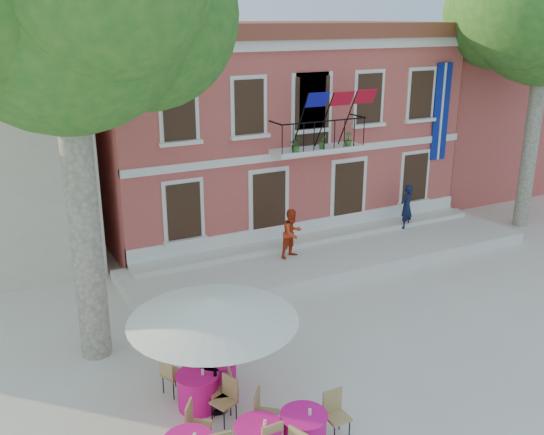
{
  "coord_description": "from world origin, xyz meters",
  "views": [
    {
      "loc": [
        -8.38,
        -11.37,
        7.7
      ],
      "look_at": [
        -0.76,
        3.5,
        2.14
      ],
      "focal_mm": 40.0,
      "sensor_mm": 36.0,
      "label": 1
    }
  ],
  "objects_px": {
    "pedestrian_orange": "(292,233)",
    "cafe_table_4": "(217,374)",
    "patio_umbrella": "(213,309)",
    "plane_tree_west": "(61,2)",
    "pedestrian_navy": "(406,206)",
    "cafe_table_3": "(198,389)",
    "cafe_table_0": "(303,431)"
  },
  "relations": [
    {
      "from": "pedestrian_navy",
      "to": "cafe_table_4",
      "type": "relative_size",
      "value": 0.83
    },
    {
      "from": "cafe_table_0",
      "to": "cafe_table_4",
      "type": "distance_m",
      "value": 2.58
    },
    {
      "from": "cafe_table_0",
      "to": "cafe_table_4",
      "type": "xyz_separation_m",
      "value": [
        -0.72,
        2.48,
        0.0
      ]
    },
    {
      "from": "plane_tree_west",
      "to": "patio_umbrella",
      "type": "xyz_separation_m",
      "value": [
        1.73,
        -3.31,
        -5.71
      ]
    },
    {
      "from": "plane_tree_west",
      "to": "cafe_table_0",
      "type": "bearing_deg",
      "value": -62.71
    },
    {
      "from": "cafe_table_3",
      "to": "cafe_table_0",
      "type": "bearing_deg",
      "value": -59.08
    },
    {
      "from": "cafe_table_0",
      "to": "cafe_table_3",
      "type": "relative_size",
      "value": 0.99
    },
    {
      "from": "plane_tree_west",
      "to": "pedestrian_orange",
      "type": "xyz_separation_m",
      "value": [
        6.8,
        2.61,
        -6.87
      ]
    },
    {
      "from": "plane_tree_west",
      "to": "pedestrian_navy",
      "type": "relative_size",
      "value": 6.62
    },
    {
      "from": "patio_umbrella",
      "to": "cafe_table_3",
      "type": "height_order",
      "value": "patio_umbrella"
    },
    {
      "from": "plane_tree_west",
      "to": "cafe_table_4",
      "type": "height_order",
      "value": "plane_tree_west"
    },
    {
      "from": "patio_umbrella",
      "to": "cafe_table_4",
      "type": "distance_m",
      "value": 1.94
    },
    {
      "from": "plane_tree_west",
      "to": "pedestrian_orange",
      "type": "height_order",
      "value": "plane_tree_west"
    },
    {
      "from": "cafe_table_0",
      "to": "pedestrian_navy",
      "type": "bearing_deg",
      "value": 42.56
    },
    {
      "from": "pedestrian_navy",
      "to": "cafe_table_0",
      "type": "relative_size",
      "value": 0.85
    },
    {
      "from": "plane_tree_west",
      "to": "pedestrian_navy",
      "type": "distance_m",
      "value": 14.08
    },
    {
      "from": "patio_umbrella",
      "to": "pedestrian_orange",
      "type": "relative_size",
      "value": 2.11
    },
    {
      "from": "patio_umbrella",
      "to": "cafe_table_3",
      "type": "relative_size",
      "value": 1.75
    },
    {
      "from": "pedestrian_orange",
      "to": "cafe_table_4",
      "type": "height_order",
      "value": "pedestrian_orange"
    },
    {
      "from": "plane_tree_west",
      "to": "pedestrian_navy",
      "type": "bearing_deg",
      "value": 15.05
    },
    {
      "from": "patio_umbrella",
      "to": "pedestrian_navy",
      "type": "relative_size",
      "value": 2.07
    },
    {
      "from": "cafe_table_4",
      "to": "cafe_table_0",
      "type": "bearing_deg",
      "value": -73.84
    },
    {
      "from": "pedestrian_orange",
      "to": "patio_umbrella",
      "type": "bearing_deg",
      "value": -147.58
    },
    {
      "from": "patio_umbrella",
      "to": "pedestrian_navy",
      "type": "height_order",
      "value": "patio_umbrella"
    },
    {
      "from": "pedestrian_orange",
      "to": "cafe_table_3",
      "type": "xyz_separation_m",
      "value": [
        -5.37,
        -5.72,
        -0.68
      ]
    },
    {
      "from": "patio_umbrella",
      "to": "pedestrian_orange",
      "type": "bearing_deg",
      "value": 49.48
    },
    {
      "from": "plane_tree_west",
      "to": "cafe_table_0",
      "type": "relative_size",
      "value": 5.62
    },
    {
      "from": "patio_umbrella",
      "to": "cafe_table_4",
      "type": "xyz_separation_m",
      "value": [
        0.25,
        0.56,
        -1.84
      ]
    },
    {
      "from": "plane_tree_west",
      "to": "cafe_table_0",
      "type": "height_order",
      "value": "plane_tree_west"
    },
    {
      "from": "cafe_table_4",
      "to": "plane_tree_west",
      "type": "bearing_deg",
      "value": 125.73
    },
    {
      "from": "patio_umbrella",
      "to": "cafe_table_3",
      "type": "bearing_deg",
      "value": 146.29
    },
    {
      "from": "pedestrian_navy",
      "to": "cafe_table_4",
      "type": "distance_m",
      "value": 11.57
    }
  ]
}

